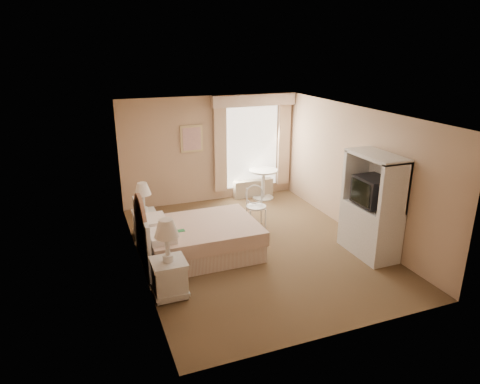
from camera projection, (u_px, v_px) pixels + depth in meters
name	position (u px, v px, depth m)	size (l,w,h in m)	color
room	(256.00, 183.00, 7.61)	(4.21, 5.51, 2.51)	brown
window	(253.00, 143.00, 10.28)	(2.05, 0.22, 2.51)	white
framed_art	(192.00, 139.00, 9.76)	(0.52, 0.04, 0.62)	#D9BE85
bed	(195.00, 238.00, 7.59)	(2.05, 1.53, 1.36)	tan
nightstand_near	(169.00, 268.00, 6.31)	(0.50, 0.50, 1.22)	white
nightstand_far	(145.00, 217.00, 8.32)	(0.45, 0.45, 1.09)	white
round_table	(263.00, 179.00, 10.39)	(0.69, 0.69, 0.73)	silver
cafe_chair	(255.00, 203.00, 8.82)	(0.47, 0.47, 0.86)	silver
armoire	(371.00, 214.00, 7.53)	(0.56, 1.11, 1.85)	white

